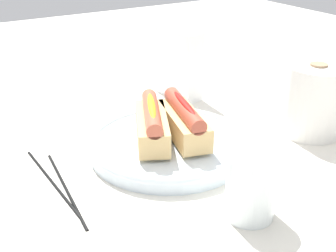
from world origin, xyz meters
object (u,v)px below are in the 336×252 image
hotdog_front (152,123)px  hotdog_back (184,120)px  water_glass (251,189)px  napkin_box (179,64)px  chopstick_near (66,187)px  chopstick_far (51,180)px  paper_towel_roll (314,100)px  serving_bowl (168,143)px

hotdog_front → hotdog_back: size_ratio=0.99×
water_glass → napkin_box: size_ratio=0.60×
hotdog_front → chopstick_near: size_ratio=0.71×
hotdog_front → chopstick_near: 0.18m
hotdog_back → napkin_box: bearing=149.2°
hotdog_back → chopstick_far: hotdog_back is taller
hotdog_front → chopstick_far: hotdog_front is taller
hotdog_back → chopstick_near: hotdog_back is taller
paper_towel_roll → napkin_box: size_ratio=0.89×
hotdog_back → chopstick_near: (0.01, -0.22, -0.05)m
napkin_box → chopstick_far: bearing=-70.2°
hotdog_front → water_glass: size_ratio=1.74×
napkin_box → serving_bowl: bearing=-46.0°
napkin_box → chopstick_near: size_ratio=0.68×
hotdog_back → chopstick_far: bearing=-94.8°
paper_towel_roll → chopstick_far: (-0.08, -0.47, -0.06)m
hotdog_front → hotdog_back: (0.02, 0.05, 0.00)m
serving_bowl → chopstick_far: 0.20m
serving_bowl → paper_towel_roll: bearing=74.3°
chopstick_far → chopstick_near: bearing=19.5°
serving_bowl → chopstick_near: bearing=-84.0°
water_glass → paper_towel_roll: (-0.14, 0.27, 0.02)m
water_glass → chopstick_far: size_ratio=0.41×
serving_bowl → hotdog_front: (-0.01, -0.03, 0.04)m
hotdog_front → paper_towel_roll: 0.30m
hotdog_front → chopstick_far: size_ratio=0.71×
serving_bowl → hotdog_front: hotdog_front is taller
serving_bowl → paper_towel_roll: paper_towel_roll is taller
serving_bowl → chopstick_near: size_ratio=1.25×
hotdog_back → water_glass: bearing=-7.4°
hotdog_front → chopstick_near: (0.03, -0.17, -0.05)m
chopstick_near → paper_towel_roll: bearing=88.4°
water_glass → chopstick_far: 0.30m
napkin_box → water_glass: bearing=-29.7°
serving_bowl → hotdog_back: (0.01, 0.03, 0.04)m
chopstick_far → serving_bowl: bearing=84.9°
napkin_box → chopstick_far: 0.42m
paper_towel_roll → chopstick_near: paper_towel_roll is taller
paper_towel_roll → napkin_box: napkin_box is taller
water_glass → chopstick_far: bearing=-137.4°
hotdog_front → napkin_box: size_ratio=1.05×
hotdog_front → paper_towel_roll: paper_towel_roll is taller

